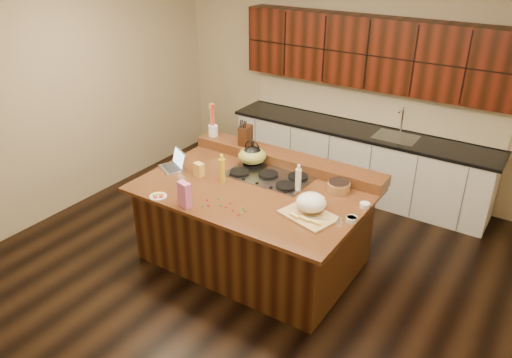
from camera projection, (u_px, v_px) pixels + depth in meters
The scene contains 33 objects.
room at pixel (253, 150), 5.11m from camera, with size 5.52×5.02×2.72m.
island at pixel (254, 224), 5.51m from camera, with size 2.40×1.60×0.92m.
back_ledge at pixel (287, 159), 5.79m from camera, with size 2.40×0.30×0.12m, color black.
cooktop at pixel (268, 176), 5.52m from camera, with size 0.92×0.52×0.05m.
back_counter at pixel (362, 125), 6.79m from camera, with size 3.70×0.66×2.40m.
kettle at pixel (252, 155), 5.70m from camera, with size 0.23×0.23×0.21m, color black.
green_bowl at pixel (252, 156), 5.71m from camera, with size 0.33×0.33×0.18m, color olive.
laptop at pixel (175, 164), 5.70m from camera, with size 0.38×0.35×0.21m.
oil_bottle at pixel (222, 171), 5.36m from camera, with size 0.07×0.07×0.27m, color gold.
vinegar_bottle at pixel (298, 180), 5.18m from camera, with size 0.06×0.06×0.25m, color silver.
wooden_tray at pixel (310, 205), 4.78m from camera, with size 0.59×0.49×0.21m.
ramekin_a at pixel (352, 219), 4.68m from camera, with size 0.10×0.10×0.04m, color white.
ramekin_b at pixel (351, 220), 4.67m from camera, with size 0.10×0.10×0.04m, color white.
ramekin_c at pixel (365, 205), 4.92m from camera, with size 0.10×0.10×0.04m, color white.
strainer_bowl at pixel (339, 187), 5.21m from camera, with size 0.24×0.24×0.09m, color #996B3F.
kitchen_timer at pixel (339, 220), 4.65m from camera, with size 0.08×0.08×0.07m, color silver.
pink_bag at pixel (185, 195), 4.88m from camera, with size 0.14×0.08×0.26m, color #D8669F.
candy_plate at pixel (158, 196), 5.11m from camera, with size 0.18×0.18×0.01m, color white.
package_box at pixel (199, 170), 5.51m from camera, with size 0.11×0.08×0.15m, color #E1B14F.
utensil_crock at pixel (213, 131), 6.26m from camera, with size 0.12×0.12×0.14m, color white.
knife_block at pixel (246, 135), 6.00m from camera, with size 0.12×0.19×0.23m, color black.
gumdrop_0 at pixel (239, 215), 4.78m from camera, with size 0.02×0.02×0.02m, color red.
gumdrop_1 at pixel (221, 205), 4.94m from camera, with size 0.02×0.02×0.02m, color #198C26.
gumdrop_2 at pixel (208, 205), 4.94m from camera, with size 0.02×0.02×0.02m, color red.
gumdrop_3 at pixel (245, 211), 4.85m from camera, with size 0.02×0.02×0.02m, color #198C26.
gumdrop_4 at pixel (230, 203), 4.98m from camera, with size 0.02×0.02×0.02m, color red.
gumdrop_5 at pixel (243, 208), 4.89m from camera, with size 0.02×0.02×0.02m, color #198C26.
gumdrop_6 at pixel (207, 200), 5.04m from camera, with size 0.02×0.02×0.02m, color red.
gumdrop_7 at pixel (240, 213), 4.80m from camera, with size 0.02×0.02×0.02m, color #198C26.
gumdrop_8 at pixel (233, 210), 4.86m from camera, with size 0.02×0.02×0.02m, color red.
gumdrop_9 at pixel (218, 198), 5.07m from camera, with size 0.02×0.02×0.02m, color #198C26.
gumdrop_10 at pixel (226, 207), 4.91m from camera, with size 0.02×0.02×0.02m, color red.
gumdrop_11 at pixel (203, 206), 4.94m from camera, with size 0.02×0.02×0.02m, color #198C26.
Camera 1 is at (2.59, -3.91, 3.39)m, focal length 35.00 mm.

